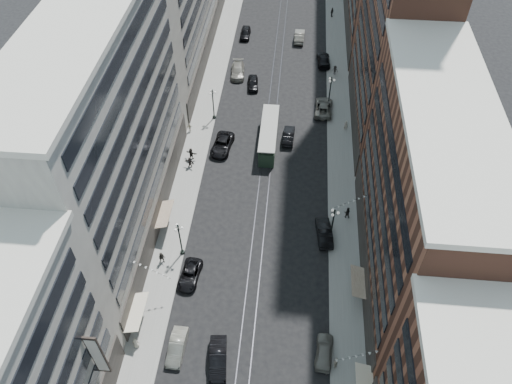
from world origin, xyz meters
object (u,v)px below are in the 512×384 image
(streetcar, at_px, (269,136))
(pedestrian_9, at_px, (335,70))
(pedestrian_2, at_px, (162,258))
(car_extra_0, at_px, (289,136))
(car_1, at_px, (177,347))
(pedestrian_extra_1, at_px, (332,12))
(lamppost_sw_far, at_px, (180,238))
(lamppost_sw_mid, at_px, (213,103))
(car_2, at_px, (190,275))
(pedestrian_8, at_px, (346,125))
(pedestrian_1, at_px, (136,343))
(pedestrian_6, at_px, (190,127))
(car_12, at_px, (323,60))
(pedestrian_extra_0, at_px, (191,154))
(car_4, at_px, (324,351))
(lamppost_se_mid, at_px, (330,91))
(car_11, at_px, (324,107))
(car_13, at_px, (253,83))
(car_7, at_px, (222,145))
(pedestrian_4, at_px, (336,363))
(pedestrian_7, at_px, (347,213))
(car_14, at_px, (299,36))
(car_5, at_px, (218,358))
(lamppost_se_far, at_px, (333,223))
(car_8, at_px, (238,71))
(car_9, at_px, (245,33))
(pedestrian_5, at_px, (190,162))

(streetcar, bearing_deg, pedestrian_9, 61.84)
(pedestrian_2, xyz_separation_m, car_extra_0, (14.34, 24.56, -0.25))
(car_1, bearing_deg, pedestrian_extra_1, 78.42)
(lamppost_sw_far, height_order, lamppost_sw_mid, same)
(car_2, distance_m, pedestrian_8, 35.20)
(pedestrian_1, distance_m, pedestrian_6, 36.07)
(car_12, bearing_deg, pedestrian_8, 96.37)
(pedestrian_extra_0, bearing_deg, car_4, 141.23)
(lamppost_se_mid, relative_size, car_extra_0, 1.15)
(car_11, height_order, pedestrian_9, pedestrian_9)
(car_1, bearing_deg, lamppost_se_mid, 71.23)
(streetcar, relative_size, car_11, 1.89)
(pedestrian_9, bearing_deg, car_13, -147.46)
(car_1, xyz_separation_m, car_7, (0.39, 32.59, 0.05))
(pedestrian_4, height_order, pedestrian_extra_0, pedestrian_extra_0)
(pedestrian_7, xyz_separation_m, pedestrian_extra_1, (-1.23, 54.73, 0.05))
(lamppost_sw_mid, relative_size, pedestrian_4, 3.20)
(car_1, distance_m, car_14, 66.29)
(pedestrian_1, distance_m, pedestrian_8, 45.21)
(streetcar, xyz_separation_m, pedestrian_9, (10.39, 19.41, -0.42))
(car_5, bearing_deg, pedestrian_6, 98.03)
(pedestrian_2, height_order, pedestrian_extra_1, pedestrian_extra_1)
(car_1, relative_size, pedestrian_2, 2.58)
(lamppost_sw_mid, bearing_deg, lamppost_se_far, -51.34)
(pedestrian_1, bearing_deg, car_7, -102.88)
(car_8, distance_m, pedestrian_6, 17.42)
(pedestrian_9, bearing_deg, car_14, 133.52)
(car_12, bearing_deg, pedestrian_extra_1, -99.59)
(car_11, xyz_separation_m, car_14, (-4.64, 22.16, 0.04))
(car_14, xyz_separation_m, pedestrian_extra_0, (-14.90, -35.49, 0.22))
(pedestrian_1, bearing_deg, car_2, -118.67)
(streetcar, bearing_deg, lamppost_sw_mid, 150.71)
(car_8, distance_m, car_13, 4.63)
(pedestrian_1, distance_m, car_9, 65.91)
(car_5, xyz_separation_m, pedestrian_6, (-9.75, 36.95, 0.06))
(car_2, bearing_deg, pedestrian_2, 158.81)
(pedestrian_2, distance_m, car_8, 41.69)
(pedestrian_5, bearing_deg, lamppost_se_mid, 60.12)
(lamppost_sw_far, relative_size, car_11, 0.93)
(pedestrian_9, relative_size, pedestrian_extra_0, 0.92)
(pedestrian_5, bearing_deg, lamppost_se_far, -8.68)
(car_12, bearing_deg, lamppost_sw_far, 64.70)
(pedestrian_5, bearing_deg, pedestrian_7, 1.92)
(car_12, bearing_deg, pedestrian_6, 41.89)
(streetcar, relative_size, pedestrian_2, 6.27)
(pedestrian_extra_1, bearing_deg, pedestrian_1, -165.55)
(pedestrian_2, xyz_separation_m, car_8, (4.51, 41.45, -0.22))
(lamppost_sw_far, distance_m, pedestrian_extra_1, 65.47)
(car_12, distance_m, car_14, 9.14)
(pedestrian_4, height_order, pedestrian_9, pedestrian_4)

